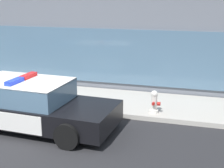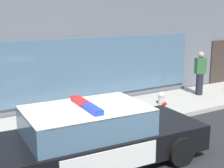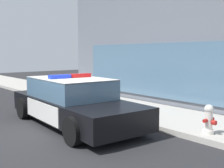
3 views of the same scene
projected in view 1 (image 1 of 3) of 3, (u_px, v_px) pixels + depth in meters
name	position (u px, v px, depth m)	size (l,w,h in m)	color
ground	(34.00, 139.00, 8.78)	(48.00, 48.00, 0.00)	#262628
sidewalk	(80.00, 99.00, 11.95)	(48.00, 2.61, 0.15)	#B2ADA3
police_cruiser	(28.00, 104.00, 9.49)	(5.19, 2.35, 1.49)	black
fire_hydrant	(154.00, 102.00, 10.23)	(0.34, 0.39, 0.73)	silver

